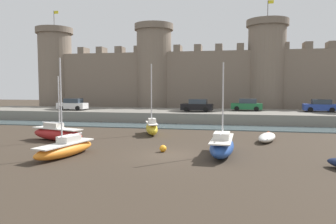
% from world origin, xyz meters
% --- Properties ---
extents(ground_plane, '(160.00, 160.00, 0.00)m').
position_xyz_m(ground_plane, '(0.00, 0.00, 0.00)').
color(ground_plane, '#382D23').
extents(water_channel, '(80.00, 4.50, 0.10)m').
position_xyz_m(water_channel, '(0.00, 15.34, 0.05)').
color(water_channel, slate).
rests_on(water_channel, ground).
extents(quay_road, '(66.06, 10.00, 1.34)m').
position_xyz_m(quay_road, '(0.00, 22.59, 0.67)').
color(quay_road, slate).
rests_on(quay_road, ground).
extents(castle, '(60.44, 6.38, 17.84)m').
position_xyz_m(castle, '(-0.00, 31.94, 6.50)').
color(castle, '#7A6B5B').
rests_on(castle, ground).
extents(sailboat_foreground_centre, '(5.70, 2.99, 5.48)m').
position_xyz_m(sailboat_foreground_centre, '(-10.66, 3.85, 0.64)').
color(sailboat_foreground_centre, red).
rests_on(sailboat_foreground_centre, ground).
extents(sailboat_foreground_right, '(2.38, 4.27, 6.77)m').
position_xyz_m(sailboat_foreground_right, '(-3.61, 8.89, 0.68)').
color(sailboat_foreground_right, yellow).
rests_on(sailboat_foreground_right, ground).
extents(rowboat_midflat_right, '(2.19, 3.95, 0.72)m').
position_xyz_m(rowboat_midflat_right, '(6.85, 6.89, 0.37)').
color(rowboat_midflat_right, silver).
rests_on(rowboat_midflat_right, ground).
extents(sailboat_foreground_left, '(2.49, 5.47, 6.46)m').
position_xyz_m(sailboat_foreground_left, '(-6.79, -1.83, 0.55)').
color(sailboat_foreground_left, orange).
rests_on(sailboat_foreground_left, ground).
extents(sailboat_midflat_left, '(1.76, 5.62, 6.23)m').
position_xyz_m(sailboat_midflat_left, '(3.34, 0.54, 0.68)').
color(sailboat_midflat_left, '#234793').
rests_on(sailboat_midflat_left, ground).
extents(mooring_buoy_off_centre, '(0.39, 0.39, 0.39)m').
position_xyz_m(mooring_buoy_off_centre, '(7.33, 10.52, 0.19)').
color(mooring_buoy_off_centre, '#E04C1E').
rests_on(mooring_buoy_off_centre, ground).
extents(mooring_buoy_near_channel, '(0.50, 0.50, 0.50)m').
position_xyz_m(mooring_buoy_near_channel, '(-0.78, 0.92, 0.25)').
color(mooring_buoy_near_channel, orange).
rests_on(mooring_buoy_near_channel, ground).
extents(car_quay_centre_west, '(4.19, 2.06, 1.62)m').
position_xyz_m(car_quay_centre_west, '(5.85, 23.98, 2.12)').
color(car_quay_centre_west, '#1E6638').
rests_on(car_quay_centre_west, quay_road).
extents(car_quay_east, '(4.19, 2.06, 1.62)m').
position_xyz_m(car_quay_east, '(15.06, 23.74, 2.12)').
color(car_quay_east, '#263F99').
rests_on(car_quay_east, quay_road).
extents(car_quay_centre_east, '(4.19, 2.06, 1.62)m').
position_xyz_m(car_quay_centre_east, '(-0.60, 21.31, 2.12)').
color(car_quay_centre_east, black).
rests_on(car_quay_centre_east, quay_road).
extents(car_quay_west, '(4.19, 2.06, 1.62)m').
position_xyz_m(car_quay_west, '(-17.86, 20.49, 2.12)').
color(car_quay_west, silver).
rests_on(car_quay_west, quay_road).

